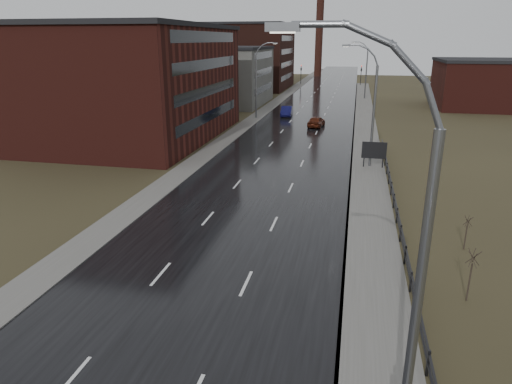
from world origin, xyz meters
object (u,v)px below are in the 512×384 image
at_px(streetlight_main, 403,297).
at_px(billboard, 374,151).
at_px(car_near, 287,112).
at_px(car_far, 316,122).

xyz_separation_m(streetlight_main, billboard, (0.63, 33.54, -4.29)).
distance_m(billboard, car_near, 31.83).
xyz_separation_m(billboard, car_near, (-12.69, 29.17, -0.98)).
bearing_deg(car_near, car_far, -61.31).
distance_m(billboard, car_far, 21.96).
bearing_deg(streetlight_main, car_far, 96.92).
relative_size(streetlight_main, car_near, 2.53).
relative_size(billboard, car_far, 0.58).
distance_m(streetlight_main, car_far, 54.91).
relative_size(billboard, car_near, 0.55).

